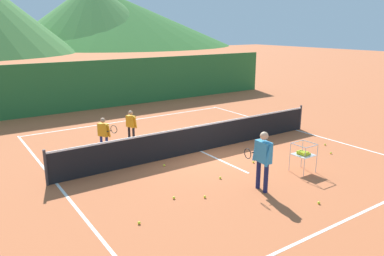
% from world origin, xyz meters
% --- Properties ---
extents(ground_plane, '(120.00, 120.00, 0.00)m').
position_xyz_m(ground_plane, '(0.00, 0.00, 0.00)').
color(ground_plane, '#BC6038').
extents(line_baseline_near, '(10.07, 0.08, 0.01)m').
position_xyz_m(line_baseline_near, '(0.00, -5.88, 0.00)').
color(line_baseline_near, white).
rests_on(line_baseline_near, ground).
extents(line_baseline_far, '(10.07, 0.08, 0.01)m').
position_xyz_m(line_baseline_far, '(0.00, 5.59, 0.00)').
color(line_baseline_far, white).
rests_on(line_baseline_far, ground).
extents(line_sideline_west, '(0.08, 11.47, 0.01)m').
position_xyz_m(line_sideline_west, '(-5.03, 0.00, 0.00)').
color(line_sideline_west, white).
rests_on(line_sideline_west, ground).
extents(line_sideline_east, '(0.08, 11.47, 0.01)m').
position_xyz_m(line_sideline_east, '(5.03, 0.00, 0.00)').
color(line_sideline_east, white).
rests_on(line_sideline_east, ground).
extents(line_service_center, '(0.08, 5.04, 0.01)m').
position_xyz_m(line_service_center, '(0.00, 0.00, 0.00)').
color(line_service_center, white).
rests_on(line_service_center, ground).
extents(tennis_net, '(10.62, 0.08, 1.05)m').
position_xyz_m(tennis_net, '(0.00, 0.00, 0.50)').
color(tennis_net, '#333338').
rests_on(tennis_net, ground).
extents(instructor, '(0.43, 0.77, 1.65)m').
position_xyz_m(instructor, '(-0.54, -3.59, 0.99)').
color(instructor, '#191E4C').
rests_on(instructor, ground).
extents(student_0, '(0.61, 0.52, 1.28)m').
position_xyz_m(student_0, '(-2.90, 1.71, 0.77)').
color(student_0, navy).
rests_on(student_0, ground).
extents(student_1, '(0.31, 0.52, 1.26)m').
position_xyz_m(student_1, '(-1.59, 2.33, 0.75)').
color(student_1, black).
rests_on(student_1, ground).
extents(ball_cart, '(0.58, 0.58, 0.90)m').
position_xyz_m(ball_cart, '(1.44, -3.33, 0.60)').
color(ball_cart, '#B7B7BC').
rests_on(ball_cart, ground).
extents(tennis_ball_0, '(0.07, 0.07, 0.07)m').
position_xyz_m(tennis_ball_0, '(-4.10, -3.37, 0.03)').
color(tennis_ball_0, yellow).
rests_on(tennis_ball_0, ground).
extents(tennis_ball_2, '(0.07, 0.07, 0.07)m').
position_xyz_m(tennis_ball_2, '(3.59, -2.80, 0.03)').
color(tennis_ball_2, yellow).
rests_on(tennis_ball_2, ground).
extents(tennis_ball_3, '(0.07, 0.07, 0.07)m').
position_xyz_m(tennis_ball_3, '(0.73, -1.94, 0.03)').
color(tennis_ball_3, yellow).
rests_on(tennis_ball_3, ground).
extents(tennis_ball_4, '(0.07, 0.07, 0.07)m').
position_xyz_m(tennis_ball_4, '(-0.98, -2.36, 0.03)').
color(tennis_ball_4, yellow).
rests_on(tennis_ball_4, ground).
extents(tennis_ball_5, '(0.07, 0.07, 0.07)m').
position_xyz_m(tennis_ball_5, '(-2.79, -2.72, 0.03)').
color(tennis_ball_5, yellow).
rests_on(tennis_ball_5, ground).
extents(tennis_ball_6, '(0.07, 0.07, 0.07)m').
position_xyz_m(tennis_ball_6, '(0.07, -5.01, 0.03)').
color(tennis_ball_6, yellow).
rests_on(tennis_ball_6, ground).
extents(tennis_ball_7, '(0.07, 0.07, 0.07)m').
position_xyz_m(tennis_ball_7, '(-2.10, -3.12, 0.03)').
color(tennis_ball_7, yellow).
rests_on(tennis_ball_7, ground).
extents(tennis_ball_8, '(0.07, 0.07, 0.07)m').
position_xyz_m(tennis_ball_8, '(-1.83, -0.57, 0.03)').
color(tennis_ball_8, yellow).
rests_on(tennis_ball_8, ground).
extents(tennis_ball_9, '(0.07, 0.07, 0.07)m').
position_xyz_m(tennis_ball_9, '(4.25, -2.07, 0.03)').
color(tennis_ball_9, yellow).
rests_on(tennis_ball_9, ground).
extents(windscreen_fence, '(22.14, 0.08, 2.59)m').
position_xyz_m(windscreen_fence, '(0.00, 8.94, 1.30)').
color(windscreen_fence, '#286B33').
rests_on(windscreen_fence, ground).
extents(hill_0, '(53.60, 53.60, 11.36)m').
position_xyz_m(hill_0, '(29.13, 75.28, 5.68)').
color(hill_0, '#2D6628').
rests_on(hill_0, ground).
extents(hill_2, '(38.79, 38.79, 13.67)m').
position_xyz_m(hill_2, '(23.07, 73.19, 6.83)').
color(hill_2, '#427A38').
rests_on(hill_2, ground).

